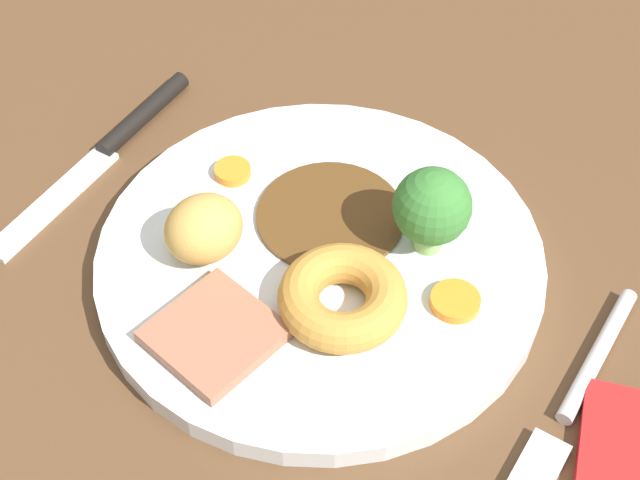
% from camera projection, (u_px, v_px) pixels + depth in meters
% --- Properties ---
extents(dining_table, '(1.20, 0.84, 0.04)m').
position_uv_depth(dining_table, '(397.00, 282.00, 0.56)').
color(dining_table, brown).
rests_on(dining_table, ground).
extents(dinner_plate, '(0.26, 0.26, 0.01)m').
position_uv_depth(dinner_plate, '(320.00, 259.00, 0.54)').
color(dinner_plate, white).
rests_on(dinner_plate, dining_table).
extents(gravy_pool, '(0.09, 0.09, 0.00)m').
position_uv_depth(gravy_pool, '(329.00, 216.00, 0.55)').
color(gravy_pool, '#563819').
rests_on(gravy_pool, dinner_plate).
extents(meat_slice_main, '(0.07, 0.07, 0.01)m').
position_uv_depth(meat_slice_main, '(215.00, 334.00, 0.49)').
color(meat_slice_main, '#9E664C').
rests_on(meat_slice_main, dinner_plate).
extents(yorkshire_pudding, '(0.07, 0.07, 0.02)m').
position_uv_depth(yorkshire_pudding, '(342.00, 297.00, 0.50)').
color(yorkshire_pudding, '#C68938').
rests_on(yorkshire_pudding, dinner_plate).
extents(roast_potato_left, '(0.05, 0.06, 0.04)m').
position_uv_depth(roast_potato_left, '(204.00, 229.00, 0.52)').
color(roast_potato_left, tan).
rests_on(roast_potato_left, dinner_plate).
extents(carrot_coin_front, '(0.02, 0.02, 0.01)m').
position_uv_depth(carrot_coin_front, '(229.00, 176.00, 0.57)').
color(carrot_coin_front, orange).
rests_on(carrot_coin_front, dinner_plate).
extents(carrot_coin_back, '(0.03, 0.03, 0.01)m').
position_uv_depth(carrot_coin_back, '(455.00, 301.00, 0.51)').
color(carrot_coin_back, orange).
rests_on(carrot_coin_back, dinner_plate).
extents(broccoli_floret, '(0.04, 0.04, 0.05)m').
position_uv_depth(broccoli_floret, '(432.00, 208.00, 0.52)').
color(broccoli_floret, '#8CB766').
rests_on(broccoli_floret, dinner_plate).
extents(fork, '(0.02, 0.15, 0.01)m').
position_uv_depth(fork, '(573.00, 401.00, 0.48)').
color(fork, silver).
rests_on(fork, dining_table).
extents(knife, '(0.02, 0.19, 0.01)m').
position_uv_depth(knife, '(112.00, 145.00, 0.61)').
color(knife, black).
rests_on(knife, dining_table).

